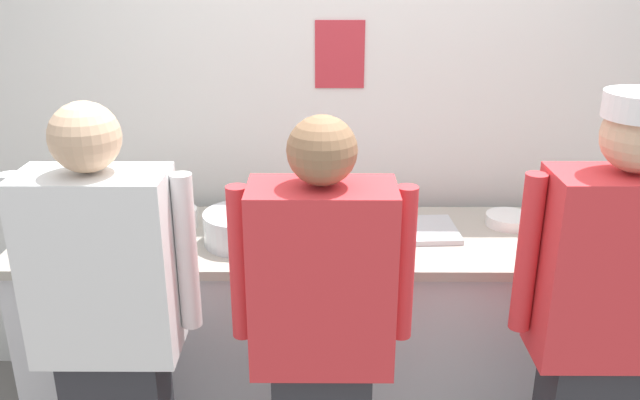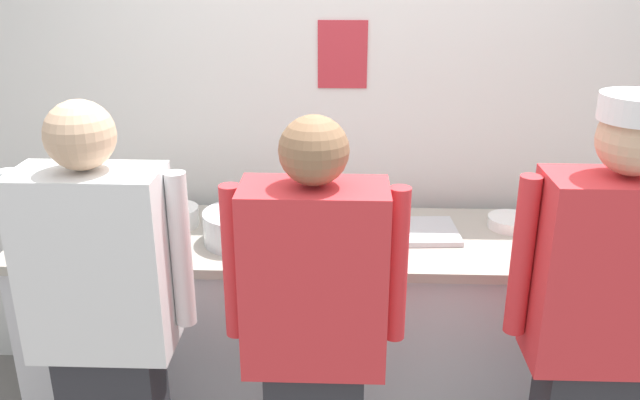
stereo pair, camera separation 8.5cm
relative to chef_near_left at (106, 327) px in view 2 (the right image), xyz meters
The scene contains 15 objects.
wall_back 1.52m from the chef_near_left, 54.50° to the left, with size 4.43×0.11×2.86m.
prep_counter 1.15m from the chef_near_left, 39.59° to the left, with size 2.82×0.69×0.93m.
chef_near_left is the anchor object (origin of this frame).
chef_center 0.72m from the chef_near_left, ahead, with size 0.60×0.24×1.63m.
chef_far_right 1.65m from the chef_near_left, ahead, with size 0.61×0.24×1.70m.
plate_stack_front 0.78m from the chef_near_left, 86.01° to the left, with size 0.21×0.21×0.08m.
plate_stack_rear 1.75m from the chef_near_left, 27.53° to the left, with size 0.20×0.20×0.05m.
mixing_bowl_steel 0.73m from the chef_near_left, 57.99° to the left, with size 0.33×0.33×0.13m, color #B7BABF.
sheet_tray 1.29m from the chef_near_left, 33.53° to the left, with size 0.44×0.29×0.02m, color #B7BABF.
ramekin_orange_sauce 0.97m from the chef_near_left, 60.55° to the left, with size 0.11×0.11×0.04m.
ramekin_green_sauce 0.98m from the chef_near_left, 31.75° to the left, with size 0.09×0.09×0.04m.
ramekin_yellow_sauce 1.14m from the chef_near_left, 48.38° to the left, with size 0.10×0.10×0.04m.
ramekin_red_sauce 0.57m from the chef_near_left, 112.13° to the left, with size 0.08×0.08×0.04m.
deli_cup 2.06m from the chef_near_left, 16.06° to the left, with size 0.09×0.09×0.11m, color white.
chefs_knife 2.05m from the chef_near_left, 22.49° to the left, with size 0.28×0.03×0.02m.
Camera 2 is at (-0.02, -2.23, 2.08)m, focal length 36.92 mm.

